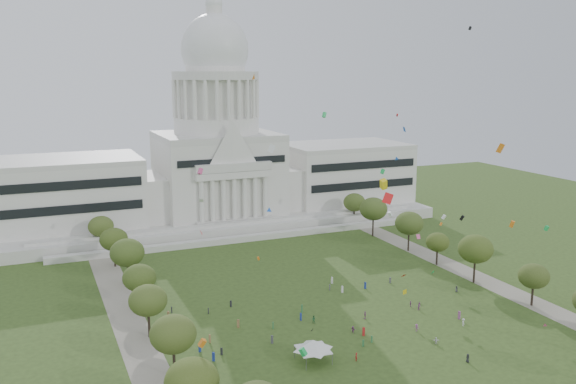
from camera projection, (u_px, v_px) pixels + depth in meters
The scene contains 31 objects.
ground at pixel (367, 333), 135.84m from camera, with size 400.00×400.00×0.00m, color #32481B.
capitol at pixel (218, 164), 233.90m from camera, with size 160.00×64.50×91.30m.
path_left at pixel (127, 318), 144.35m from camera, with size 8.00×160.00×0.04m, color gray.
path_right at pixel (456, 267), 181.41m from camera, with size 8.00×160.00×0.04m, color gray.
row_tree_l_0 at pixel (192, 381), 97.07m from camera, with size 8.85×8.85×12.59m.
row_tree_l_1 at pixel (173, 334), 114.40m from camera, with size 8.86×8.86×12.59m.
row_tree_r_1 at pixel (534, 276), 150.61m from camera, with size 7.58×7.58×10.78m.
row_tree_l_2 at pixel (148, 300), 132.39m from camera, with size 8.42×8.42×11.97m.
row_tree_r_2 at pixel (476, 249), 166.72m from camera, with size 9.55×9.55×13.58m.
row_tree_l_3 at pixel (139, 278), 147.79m from camera, with size 8.12×8.12×11.55m.
row_tree_r_3 at pixel (438, 242), 182.69m from camera, with size 7.01×7.01×9.98m.
row_tree_l_4 at pixel (127, 253), 164.24m from camera, with size 9.29×9.29×13.21m.
row_tree_r_4 at pixel (409, 223), 196.42m from camera, with size 9.19×9.19×13.06m.
row_tree_l_5 at pixel (114, 239), 180.76m from camera, with size 8.33×8.33×11.85m.
row_tree_r_5 at pixel (373, 209), 213.98m from camera, with size 9.82×9.82×13.96m.
row_tree_l_6 at pixel (101, 226), 196.49m from camera, with size 8.19×8.19×11.64m.
row_tree_r_6 at pixel (354, 202), 231.38m from camera, with size 8.42×8.42×11.97m.
event_tent at pixel (313, 344), 121.92m from camera, with size 9.32×9.32×4.80m.
person_0 at pixel (457, 289), 161.17m from camera, with size 0.83×0.54×1.69m, color #4C4C51.
person_2 at pixel (419, 306), 149.08m from camera, with size 0.94×0.58×1.94m, color #994C8C.
person_3 at pixel (417, 328), 136.83m from camera, with size 1.12×0.58×1.73m, color #994C8C.
person_4 at pixel (365, 315), 143.74m from camera, with size 1.11×0.60×1.89m, color #994C8C.
person_5 at pixel (353, 329), 136.12m from camera, with size 1.45×0.57×1.56m, color #994C8C.
person_6 at pixel (468, 358), 122.23m from camera, with size 0.88×0.57×1.80m, color #26262B.
person_7 at pixel (356, 357), 122.82m from camera, with size 0.65×0.47×1.77m, color #B21E1E.
person_8 at pixel (314, 319), 141.22m from camera, with size 0.92×0.57×1.90m, color #33723F.
person_9 at pixel (463, 322), 139.65m from camera, with size 1.17×0.60×1.81m, color silver.
person_10 at pixel (411, 304), 151.19m from camera, with size 0.90×0.49×1.53m, color #994C8C.
person_11 at pixel (436, 341), 130.50m from camera, with size 1.39×0.55×1.50m, color silver.
distant_crowd at pixel (294, 316), 143.38m from camera, with size 63.51×37.97×1.95m.
kite_swarm at pixel (364, 203), 138.18m from camera, with size 83.80×98.02×64.15m.
Camera 1 is at (-66.31, -109.83, 57.49)m, focal length 38.00 mm.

